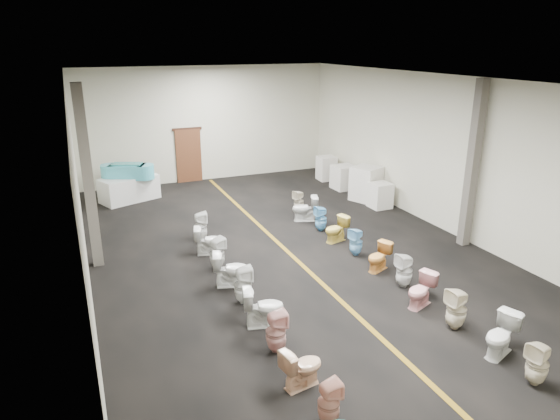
{
  "coord_description": "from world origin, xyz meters",
  "views": [
    {
      "loc": [
        -4.95,
        -11.44,
        5.37
      ],
      "look_at": [
        0.25,
        1.0,
        0.8
      ],
      "focal_mm": 32.0,
      "sensor_mm": 36.0,
      "label": 1
    }
  ],
  "objects_px": {
    "toilet_right_7": "(336,229)",
    "appliance_crate_a": "(380,195)",
    "toilet_left_3": "(276,332)",
    "toilet_right_10": "(299,201)",
    "toilet_left_7": "(217,253)",
    "toilet_right_5": "(379,257)",
    "toilet_right_8": "(321,219)",
    "appliance_crate_d": "(326,168)",
    "toilet_left_1": "(329,403)",
    "bathtub": "(127,171)",
    "toilet_left_8": "(209,241)",
    "toilet_right_2": "(456,309)",
    "toilet_right_0": "(537,364)",
    "toilet_left_2": "(302,367)",
    "appliance_crate_c": "(344,177)",
    "toilet_right_9": "(305,209)",
    "appliance_crate_b": "(366,184)",
    "toilet_left_4": "(263,307)",
    "display_table": "(129,189)",
    "toilet_left_5": "(243,285)",
    "toilet_right_3": "(421,291)",
    "toilet_right_6": "(356,242)",
    "toilet_right_1": "(501,336)",
    "toilet_left_9": "(200,226)",
    "toilet_right_4": "(404,271)",
    "toilet_left_6": "(231,269)"
  },
  "relations": [
    {
      "from": "toilet_left_3",
      "to": "toilet_right_10",
      "type": "xyz_separation_m",
      "value": [
        3.67,
        6.98,
        -0.04
      ]
    },
    {
      "from": "toilet_left_2",
      "to": "toilet_right_5",
      "type": "distance_m",
      "value": 4.84
    },
    {
      "from": "toilet_right_7",
      "to": "appliance_crate_a",
      "type": "bearing_deg",
      "value": 112.0
    },
    {
      "from": "toilet_left_2",
      "to": "toilet_right_6",
      "type": "height_order",
      "value": "toilet_right_6"
    },
    {
      "from": "toilet_left_9",
      "to": "toilet_right_1",
      "type": "height_order",
      "value": "toilet_left_9"
    },
    {
      "from": "bathtub",
      "to": "toilet_left_8",
      "type": "height_order",
      "value": "bathtub"
    },
    {
      "from": "display_table",
      "to": "appliance_crate_a",
      "type": "bearing_deg",
      "value": -27.87
    },
    {
      "from": "appliance_crate_a",
      "to": "toilet_right_3",
      "type": "xyz_separation_m",
      "value": [
        -2.95,
        -6.02,
        -0.06
      ]
    },
    {
      "from": "toilet_left_5",
      "to": "toilet_right_5",
      "type": "xyz_separation_m",
      "value": [
        3.59,
        0.26,
        -0.07
      ]
    },
    {
      "from": "bathtub",
      "to": "toilet_left_9",
      "type": "bearing_deg",
      "value": -50.35
    },
    {
      "from": "toilet_left_1",
      "to": "toilet_left_3",
      "type": "relative_size",
      "value": 0.89
    },
    {
      "from": "toilet_left_7",
      "to": "toilet_right_5",
      "type": "xyz_separation_m",
      "value": [
        3.64,
        -1.63,
        -0.06
      ]
    },
    {
      "from": "appliance_crate_c",
      "to": "toilet_right_9",
      "type": "xyz_separation_m",
      "value": [
        -2.92,
        -2.69,
        -0.05
      ]
    },
    {
      "from": "toilet_right_2",
      "to": "toilet_right_4",
      "type": "bearing_deg",
      "value": 172.63
    },
    {
      "from": "toilet_right_4",
      "to": "toilet_right_10",
      "type": "relative_size",
      "value": 1.11
    },
    {
      "from": "bathtub",
      "to": "appliance_crate_d",
      "type": "height_order",
      "value": "bathtub"
    },
    {
      "from": "toilet_left_2",
      "to": "toilet_right_1",
      "type": "relative_size",
      "value": 0.93
    },
    {
      "from": "appliance_crate_d",
      "to": "toilet_left_7",
      "type": "xyz_separation_m",
      "value": [
        -6.42,
        -6.44,
        -0.07
      ]
    },
    {
      "from": "toilet_right_2",
      "to": "toilet_right_0",
      "type": "bearing_deg",
      "value": -2.05
    },
    {
      "from": "toilet_left_5",
      "to": "toilet_right_8",
      "type": "bearing_deg",
      "value": -41.46
    },
    {
      "from": "appliance_crate_a",
      "to": "toilet_right_2",
      "type": "xyz_separation_m",
      "value": [
        -2.87,
        -7.0,
        0.0
      ]
    },
    {
      "from": "toilet_right_5",
      "to": "bathtub",
      "type": "bearing_deg",
      "value": -172.74
    },
    {
      "from": "toilet_right_10",
      "to": "display_table",
      "type": "bearing_deg",
      "value": -140.96
    },
    {
      "from": "toilet_left_8",
      "to": "appliance_crate_a",
      "type": "bearing_deg",
      "value": -61.58
    },
    {
      "from": "toilet_left_5",
      "to": "toilet_right_0",
      "type": "xyz_separation_m",
      "value": [
        3.56,
        -4.42,
        -0.03
      ]
    },
    {
      "from": "toilet_right_6",
      "to": "toilet_right_10",
      "type": "bearing_deg",
      "value": 159.99
    },
    {
      "from": "appliance_crate_d",
      "to": "toilet_left_1",
      "type": "height_order",
      "value": "appliance_crate_d"
    },
    {
      "from": "toilet_left_3",
      "to": "toilet_right_0",
      "type": "distance_m",
      "value": 4.37
    },
    {
      "from": "appliance_crate_c",
      "to": "toilet_left_1",
      "type": "xyz_separation_m",
      "value": [
        -6.38,
        -10.81,
        -0.09
      ]
    },
    {
      "from": "appliance_crate_b",
      "to": "toilet_left_4",
      "type": "xyz_separation_m",
      "value": [
        -6.3,
        -6.35,
        -0.2
      ]
    },
    {
      "from": "display_table",
      "to": "toilet_left_2",
      "type": "distance_m",
      "value": 11.59
    },
    {
      "from": "toilet_right_0",
      "to": "appliance_crate_c",
      "type": "bearing_deg",
      "value": 155.51
    },
    {
      "from": "appliance_crate_c",
      "to": "toilet_left_6",
      "type": "bearing_deg",
      "value": -136.63
    },
    {
      "from": "toilet_left_4",
      "to": "toilet_left_5",
      "type": "xyz_separation_m",
      "value": [
        -0.08,
        1.01,
        0.02
      ]
    },
    {
      "from": "display_table",
      "to": "appliance_crate_d",
      "type": "bearing_deg",
      "value": -1.48
    },
    {
      "from": "toilet_left_3",
      "to": "toilet_right_8",
      "type": "bearing_deg",
      "value": -31.95
    },
    {
      "from": "toilet_left_8",
      "to": "toilet_right_0",
      "type": "xyz_separation_m",
      "value": [
        3.57,
        -7.26,
        0.01
      ]
    },
    {
      "from": "toilet_left_4",
      "to": "toilet_right_4",
      "type": "bearing_deg",
      "value": -71.09
    },
    {
      "from": "toilet_left_6",
      "to": "toilet_right_0",
      "type": "relative_size",
      "value": 1.05
    },
    {
      "from": "toilet_right_2",
      "to": "toilet_right_10",
      "type": "distance_m",
      "value": 7.62
    },
    {
      "from": "toilet_left_1",
      "to": "toilet_right_6",
      "type": "bearing_deg",
      "value": -36.64
    },
    {
      "from": "toilet_right_3",
      "to": "toilet_left_4",
      "type": "bearing_deg",
      "value": -121.19
    },
    {
      "from": "toilet_right_5",
      "to": "toilet_right_0",
      "type": "bearing_deg",
      "value": -24.05
    },
    {
      "from": "display_table",
      "to": "toilet_right_5",
      "type": "relative_size",
      "value": 2.76
    },
    {
      "from": "appliance_crate_b",
      "to": "toilet_left_1",
      "type": "bearing_deg",
      "value": -124.63
    },
    {
      "from": "appliance_crate_d",
      "to": "toilet_right_9",
      "type": "distance_m",
      "value": 5.05
    },
    {
      "from": "bathtub",
      "to": "toilet_left_7",
      "type": "relative_size",
      "value": 2.16
    },
    {
      "from": "toilet_left_9",
      "to": "toilet_right_0",
      "type": "bearing_deg",
      "value": -150.74
    },
    {
      "from": "toilet_right_0",
      "to": "toilet_left_7",
      "type": "bearing_deg",
      "value": -160.74
    },
    {
      "from": "display_table",
      "to": "toilet_right_10",
      "type": "height_order",
      "value": "display_table"
    }
  ]
}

